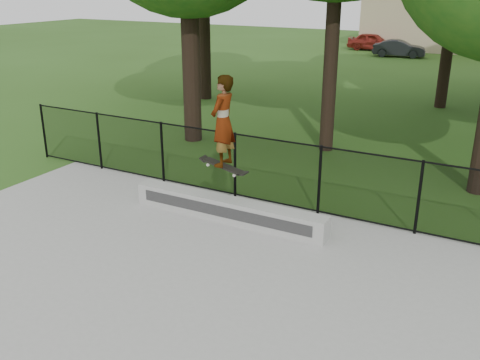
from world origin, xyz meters
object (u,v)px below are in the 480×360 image
Objects in this scene: car_a at (373,42)px; skater_airborne at (223,123)px; grind_ledge at (228,209)px; car_b at (399,49)px.

car_a is 1.80× the size of skater_airborne.
skater_airborne is (-0.07, -0.03, 1.82)m from grind_ledge.
car_b is at bearing 96.02° from grind_ledge.
car_b is (2.47, -2.71, -0.06)m from car_a.
skater_airborne is (2.82, -27.41, 1.57)m from car_b.
car_b is 1.52× the size of skater_airborne.
car_b is at bearing 95.88° from skater_airborne.
car_a is 1.18× the size of car_b.
car_a is 3.66m from car_b.
car_b is at bearing -137.25° from car_a.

